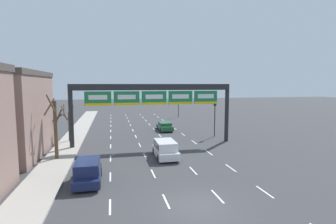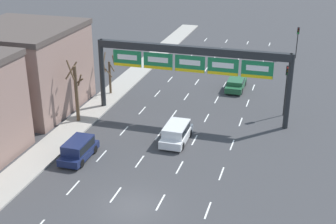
{
  "view_description": "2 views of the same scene",
  "coord_description": "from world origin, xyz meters",
  "views": [
    {
      "loc": [
        -4.72,
        -13.77,
        7.04
      ],
      "look_at": [
        1.34,
        14.3,
        3.95
      ],
      "focal_mm": 28.0,
      "sensor_mm": 36.0,
      "label": 1
    },
    {
      "loc": [
        9.8,
        -24.75,
        18.16
      ],
      "look_at": [
        -0.19,
        9.05,
        3.23
      ],
      "focal_mm": 50.0,
      "sensor_mm": 36.0,
      "label": 2
    }
  ],
  "objects": [
    {
      "name": "ground_plane",
      "position": [
        0.0,
        0.0,
        0.0
      ],
      "size": [
        220.0,
        220.0,
        0.0
      ],
      "primitive_type": "plane",
      "color": "#3D3D3F"
    },
    {
      "name": "sidewalk_left",
      "position": [
        -9.65,
        0.0,
        0.07
      ],
      "size": [
        2.8,
        110.0,
        0.15
      ],
      "color": "#A8A399",
      "rests_on": "ground_plane"
    },
    {
      "name": "lane_dashes",
      "position": [
        -0.0,
        13.5,
        0.0
      ],
      "size": [
        10.02,
        67.0,
        0.01
      ],
      "color": "white",
      "rests_on": "ground_plane"
    },
    {
      "name": "sign_gantry",
      "position": [
        0.0,
        15.8,
        5.68
      ],
      "size": [
        18.59,
        0.69,
        7.03
      ],
      "color": "#232628",
      "rests_on": "ground_plane"
    },
    {
      "name": "suv_navy",
      "position": [
        -6.49,
        5.09,
        0.91
      ],
      "size": [
        1.81,
        4.1,
        1.64
      ],
      "color": "#19234C",
      "rests_on": "ground_plane"
    },
    {
      "name": "car_green",
      "position": [
        3.1,
        24.83,
        0.68
      ],
      "size": [
        1.86,
        4.73,
        1.26
      ],
      "color": "#235B38",
      "rests_on": "ground_plane"
    },
    {
      "name": "suv_white",
      "position": [
        0.2,
        10.25,
        0.91
      ],
      "size": [
        1.97,
        4.34,
        1.64
      ],
      "color": "silver",
      "rests_on": "ground_plane"
    },
    {
      "name": "traffic_light_near_gantry",
      "position": [
        8.7,
        18.77,
        3.58
      ],
      "size": [
        0.3,
        0.35,
        5.05
      ],
      "color": "black",
      "rests_on": "ground_plane"
    },
    {
      "name": "traffic_light_mid_block",
      "position": [
        9.02,
        39.5,
        3.05
      ],
      "size": [
        0.3,
        0.35,
        4.25
      ],
      "color": "black",
      "rests_on": "ground_plane"
    },
    {
      "name": "tree_bare_closest",
      "position": [
        -9.83,
        19.34,
        2.43
      ],
      "size": [
        1.54,
        1.53,
        4.46
      ],
      "color": "brown",
      "rests_on": "sidewalk_left"
    },
    {
      "name": "tree_bare_third",
      "position": [
        -9.86,
        11.72,
        3.18
      ],
      "size": [
        1.64,
        1.65,
        5.95
      ],
      "color": "brown",
      "rests_on": "sidewalk_left"
    }
  ]
}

